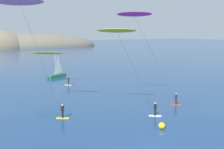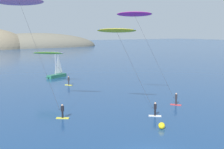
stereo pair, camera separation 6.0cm
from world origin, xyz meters
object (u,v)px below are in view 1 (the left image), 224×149
(sailboat_near, at_px, (56,75))
(kitesurfer_magenta, at_px, (138,22))
(kitesurfer_lime, at_px, (49,55))
(kitesurfer_pink, at_px, (23,10))
(marker_buoy, at_px, (162,126))
(kitesurfer_yellow, at_px, (121,39))

(sailboat_near, xyz_separation_m, kitesurfer_magenta, (2.19, -27.56, 10.71))
(sailboat_near, bearing_deg, kitesurfer_lime, -116.62)
(kitesurfer_magenta, xyz_separation_m, kitesurfer_pink, (-15.20, 1.25, 1.14))
(kitesurfer_lime, bearing_deg, kitesurfer_pink, -116.17)
(kitesurfer_lime, bearing_deg, kitesurfer_magenta, -73.02)
(kitesurfer_lime, xyz_separation_m, kitesurfer_pink, (-9.14, -18.59, 6.84))
(kitesurfer_lime, bearing_deg, sailboat_near, 63.38)
(kitesurfer_magenta, distance_m, kitesurfer_lime, 21.52)
(kitesurfer_pink, height_order, marker_buoy, kitesurfer_pink)
(kitesurfer_pink, bearing_deg, kitesurfer_lime, 63.83)
(sailboat_near, relative_size, kitesurfer_lime, 0.90)
(kitesurfer_magenta, bearing_deg, kitesurfer_yellow, -145.86)
(kitesurfer_magenta, distance_m, kitesurfer_yellow, 6.53)
(sailboat_near, distance_m, kitesurfer_lime, 9.98)
(sailboat_near, xyz_separation_m, kitesurfer_pink, (-13.00, -26.31, 11.85))
(sailboat_near, bearing_deg, kitesurfer_yellow, -95.36)
(marker_buoy, bearing_deg, sailboat_near, 86.86)
(kitesurfer_yellow, height_order, kitesurfer_pink, kitesurfer_pink)
(kitesurfer_lime, relative_size, kitesurfer_yellow, 0.61)
(marker_buoy, bearing_deg, kitesurfer_magenta, 67.22)
(sailboat_near, distance_m, kitesurfer_magenta, 29.65)
(kitesurfer_magenta, relative_size, kitesurfer_lime, 2.00)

